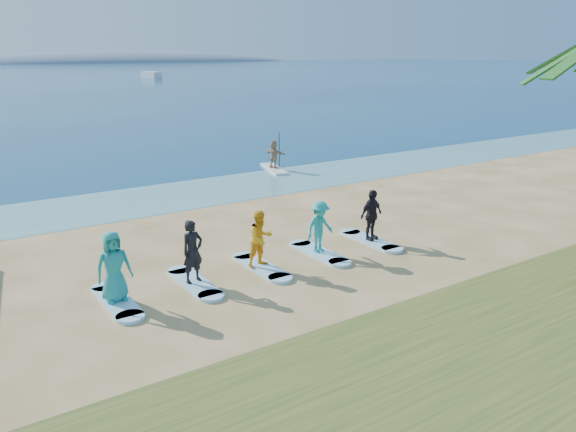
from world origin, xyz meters
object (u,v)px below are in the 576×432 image
paddleboard (274,169)px  surfboard_1 (194,283)px  student_0 (113,267)px  student_3 (320,227)px  student_4 (371,215)px  student_1 (193,251)px  surfboard_2 (261,267)px  boat_offshore_b (151,78)px  student_2 (261,239)px  surfboard_4 (370,241)px  surfboard_3 (319,253)px  paddleboarder (274,154)px  surfboard_0 (117,301)px

paddleboard → surfboard_1: 15.56m
student_0 → student_3: (6.47, 0.00, -0.09)m
student_0 → student_4: 8.62m
paddleboard → student_3: 13.20m
student_1 → surfboard_2: size_ratio=0.80×
boat_offshore_b → student_2: 121.22m
student_3 → student_4: (2.16, 0.00, 0.04)m
student_1 → student_2: (2.16, 0.00, -0.04)m
surfboard_2 → surfboard_4: same height
student_1 → student_2: size_ratio=1.04×
student_0 → student_1: size_ratio=1.04×
boat_offshore_b → surfboard_2: (-39.64, -114.55, 0.04)m
student_1 → surfboard_4: (6.47, 0.00, -0.92)m
surfboard_1 → surfboard_3: same height
boat_offshore_b → student_2: size_ratio=3.16×
paddleboarder → student_3: size_ratio=0.90×
student_3 → student_4: size_ratio=0.96×
boat_offshore_b → student_4: student_4 is taller
surfboard_4 → student_3: bearing=180.0°
paddleboarder → student_2: bearing=135.4°
surfboard_0 → surfboard_4: size_ratio=1.00×
surfboard_0 → surfboard_2: bearing=0.0°
student_4 → paddleboarder: bearing=64.0°
student_2 → surfboard_4: size_ratio=0.77×
boat_offshore_b → student_1: bearing=-124.7°
surfboard_4 → boat_offshore_b: bearing=72.9°
surfboard_0 → student_4: bearing=0.0°
surfboard_1 → surfboard_3: bearing=0.0°
surfboard_0 → student_2: (4.31, 0.00, 0.89)m
student_0 → paddleboard: bearing=42.2°
paddleboard → surfboard_3: paddleboard is taller
student_4 → surfboard_1: bearing=171.1°
student_2 → student_1: bearing=173.9°
paddleboard → boat_offshore_b: bearing=88.6°
surfboard_2 → surfboard_3: 2.16m
student_0 → surfboard_1: student_0 is taller
paddleboarder → surfboard_4: 12.41m
surfboard_3 → surfboard_0: bearing=180.0°
student_0 → surfboard_2: size_ratio=0.83×
surfboard_3 → surfboard_2: bearing=180.0°
student_0 → student_4: bearing=-1.8°
paddleboard → student_1: size_ratio=1.71×
paddleboarder → surfboard_1: bearing=128.8°
boat_offshore_b → surfboard_4: (-35.33, -114.55, 0.04)m
boat_offshore_b → student_0: 122.70m
surfboard_4 → student_4: (0.00, 0.00, 0.90)m
student_1 → student_4: (6.47, 0.00, -0.02)m
student_2 → surfboard_2: bearing=0.0°
student_0 → surfboard_2: (4.31, 0.00, -0.96)m
student_1 → surfboard_1: bearing=0.0°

